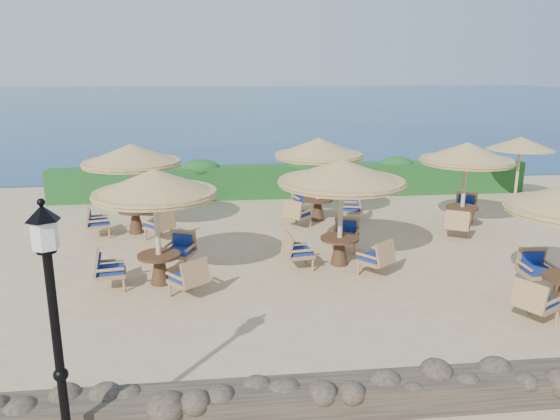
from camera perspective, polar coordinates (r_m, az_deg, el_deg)
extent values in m
plane|color=tan|center=(14.06, 5.54, -5.26)|extent=(120.00, 120.00, 0.00)
plane|color=navy|center=(83.10, -4.66, 11.38)|extent=(160.00, 160.00, 0.00)
cube|color=#17481B|center=(20.74, 1.47, 3.07)|extent=(18.00, 0.90, 1.20)
cube|color=brown|center=(8.60, 14.56, -17.89)|extent=(15.00, 0.65, 0.44)
cylinder|color=black|center=(7.19, -22.20, -13.24)|extent=(0.11, 0.11, 2.40)
cylinder|color=silver|center=(6.67, -23.39, -2.26)|extent=(0.30, 0.30, 0.36)
cone|color=black|center=(6.60, -23.60, -0.27)|extent=(0.40, 0.40, 0.18)
cylinder|color=beige|center=(21.32, 23.56, 3.54)|extent=(0.10, 0.10, 2.20)
cone|color=#9D7A41|center=(21.16, 23.86, 6.40)|extent=(2.30, 2.30, 0.45)
cylinder|color=beige|center=(12.46, -12.68, -2.38)|extent=(0.12, 0.12, 2.40)
cone|color=#9D7A41|center=(12.17, -12.99, 2.93)|extent=(2.73, 2.73, 0.55)
cylinder|color=#9D7A41|center=(12.23, -12.91, 1.65)|extent=(2.68, 2.68, 0.14)
cylinder|color=#4F311C|center=(12.62, -12.55, -4.64)|extent=(0.96, 0.96, 0.06)
cone|color=#4F311C|center=(12.73, -12.46, -6.13)|extent=(0.44, 0.44, 0.64)
cylinder|color=beige|center=(13.44, 6.33, -0.85)|extent=(0.12, 0.12, 2.40)
cone|color=#9D7A41|center=(13.18, 6.47, 4.10)|extent=(3.11, 3.11, 0.55)
cylinder|color=#9D7A41|center=(13.23, 6.44, 2.91)|extent=(3.04, 3.04, 0.14)
cylinder|color=#4F311C|center=(13.59, 6.27, -2.96)|extent=(0.96, 0.96, 0.06)
cone|color=#4F311C|center=(13.70, 6.23, -4.35)|extent=(0.44, 0.44, 0.64)
cylinder|color=beige|center=(16.53, -15.02, 1.68)|extent=(0.12, 0.12, 2.40)
cone|color=#9D7A41|center=(16.31, -15.29, 5.72)|extent=(2.84, 2.84, 0.55)
cylinder|color=#9D7A41|center=(16.35, -15.23, 4.75)|extent=(2.78, 2.78, 0.14)
cylinder|color=#4F311C|center=(16.65, -14.90, -0.06)|extent=(0.96, 0.96, 0.06)
cone|color=#4F311C|center=(16.74, -14.82, -1.22)|extent=(0.44, 0.44, 0.64)
cylinder|color=beige|center=(17.36, 4.00, 2.77)|extent=(0.12, 0.12, 2.40)
cone|color=#9D7A41|center=(17.16, 4.07, 6.62)|extent=(2.78, 2.78, 0.55)
cylinder|color=#9D7A41|center=(17.20, 4.05, 5.70)|extent=(2.72, 2.72, 0.14)
cylinder|color=#4F311C|center=(17.48, 3.97, 1.10)|extent=(0.96, 0.96, 0.06)
cone|color=#4F311C|center=(17.56, 3.95, -0.01)|extent=(0.44, 0.44, 0.64)
cylinder|color=beige|center=(17.22, 18.65, 1.92)|extent=(0.12, 0.12, 2.40)
cone|color=#9D7A41|center=(17.01, 18.98, 5.80)|extent=(2.75, 2.75, 0.55)
cylinder|color=#9D7A41|center=(17.06, 18.90, 4.87)|extent=(2.69, 2.69, 0.14)
cylinder|color=#4F311C|center=(17.34, 18.51, 0.25)|extent=(0.96, 0.96, 0.06)
cone|color=#4F311C|center=(17.42, 18.42, -0.87)|extent=(0.44, 0.44, 0.64)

